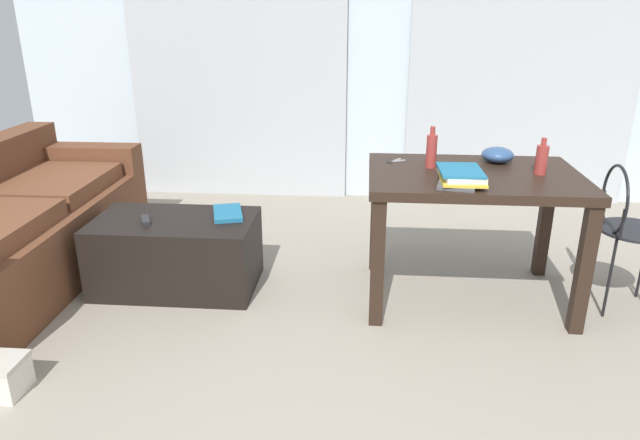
{
  "coord_description": "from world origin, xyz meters",
  "views": [
    {
      "loc": [
        -0.07,
        -1.57,
        1.58
      ],
      "look_at": [
        -0.33,
        1.58,
        0.41
      ],
      "focal_mm": 32.46,
      "sensor_mm": 36.0,
      "label": 1
    }
  ],
  "objects": [
    {
      "name": "bottle_far",
      "position": [
        0.28,
        1.57,
        0.84
      ],
      "size": [
        0.06,
        0.06,
        0.23
      ],
      "color": "#99332D",
      "rests_on": "craft_table"
    },
    {
      "name": "scissors",
      "position": [
        0.08,
        1.68,
        0.74
      ],
      "size": [
        0.11,
        0.1,
        0.0
      ],
      "color": "#9EA0A5",
      "rests_on": "craft_table"
    },
    {
      "name": "coffee_table",
      "position": [
        -1.17,
        1.48,
        0.21
      ],
      "size": [
        0.93,
        0.54,
        0.42
      ],
      "color": "black",
      "rests_on": "ground"
    },
    {
      "name": "craft_table",
      "position": [
        0.51,
        1.48,
        0.63
      ],
      "size": [
        1.13,
        0.79,
        0.74
      ],
      "color": "black",
      "rests_on": "ground"
    },
    {
      "name": "ground_plane",
      "position": [
        0.0,
        1.29,
        0.0
      ],
      "size": [
        8.13,
        8.13,
        0.0
      ],
      "primitive_type": "plane",
      "color": "gray"
    },
    {
      "name": "curtains",
      "position": [
        0.0,
        3.3,
        1.09
      ],
      "size": [
        4.15,
        0.03,
        2.17
      ],
      "color": "#B2B7BC",
      "rests_on": "ground"
    },
    {
      "name": "wall_back",
      "position": [
        0.0,
        3.39,
        1.26
      ],
      "size": [
        6.08,
        0.1,
        2.52
      ],
      "primitive_type": "cube",
      "color": "silver",
      "rests_on": "ground"
    },
    {
      "name": "bowl",
      "position": [
        0.67,
        1.71,
        0.79
      ],
      "size": [
        0.18,
        0.18,
        0.09
      ],
      "primitive_type": "ellipsoid",
      "color": "#2D4C7A",
      "rests_on": "craft_table"
    },
    {
      "name": "tv_remote_primary",
      "position": [
        -1.32,
        1.42,
        0.44
      ],
      "size": [
        0.1,
        0.15,
        0.02
      ],
      "primitive_type": "cube",
      "rotation": [
        0.0,
        0.0,
        0.43
      ],
      "color": "#232326",
      "rests_on": "coffee_table"
    },
    {
      "name": "book_stack",
      "position": [
        0.4,
        1.27,
        0.78
      ],
      "size": [
        0.25,
        0.31,
        0.07
      ],
      "color": "#4C4C51",
      "rests_on": "craft_table"
    },
    {
      "name": "bottle_near",
      "position": [
        0.85,
        1.48,
        0.82
      ],
      "size": [
        0.06,
        0.06,
        0.19
      ],
      "color": "#99332D",
      "rests_on": "craft_table"
    },
    {
      "name": "couch",
      "position": [
        -2.18,
        1.48,
        0.31
      ],
      "size": [
        0.86,
        2.05,
        0.78
      ],
      "color": "brown",
      "rests_on": "ground"
    },
    {
      "name": "wire_chair",
      "position": [
        1.31,
        1.43,
        0.51
      ],
      "size": [
        0.37,
        0.38,
        0.81
      ],
      "color": "black",
      "rests_on": "ground"
    },
    {
      "name": "magazine",
      "position": [
        -0.88,
        1.58,
        0.44
      ],
      "size": [
        0.23,
        0.32,
        0.02
      ],
      "primitive_type": "cube",
      "rotation": [
        0.0,
        0.0,
        0.28
      ],
      "color": "#1E668C",
      "rests_on": "coffee_table"
    }
  ]
}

